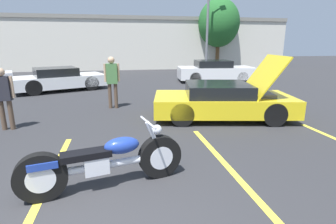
% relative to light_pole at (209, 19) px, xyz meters
% --- Properties ---
extents(parking_stripe_middle, '(0.12, 4.76, 0.01)m').
position_rel_light_pole_xyz_m(parking_stripe_middle, '(-8.18, -16.20, -4.01)').
color(parking_stripe_middle, yellow).
rests_on(parking_stripe_middle, ground).
extents(parking_stripe_back, '(0.12, 4.76, 0.01)m').
position_rel_light_pole_xyz_m(parking_stripe_back, '(-5.09, -16.20, -4.01)').
color(parking_stripe_back, yellow).
rests_on(parking_stripe_back, ground).
extents(far_building, '(32.00, 4.20, 4.40)m').
position_rel_light_pole_xyz_m(far_building, '(-7.60, 4.70, -1.68)').
color(far_building, beige).
rests_on(far_building, ground).
extents(light_pole, '(1.21, 0.28, 7.27)m').
position_rel_light_pole_xyz_m(light_pole, '(0.00, 0.00, 0.00)').
color(light_pole, slate).
rests_on(light_pole, ground).
extents(tree_background, '(3.48, 3.48, 5.88)m').
position_rel_light_pole_xyz_m(tree_background, '(1.70, 2.23, -0.15)').
color(tree_background, brown).
rests_on(tree_background, ground).
extents(motorcycle, '(2.49, 0.84, 1.00)m').
position_rel_light_pole_xyz_m(motorcycle, '(-7.24, -16.14, -3.59)').
color(motorcycle, black).
rests_on(motorcycle, ground).
extents(show_car_hood_open, '(4.32, 2.62, 1.86)m').
position_rel_light_pole_xyz_m(show_car_hood_open, '(-3.91, -12.73, -3.48)').
color(show_car_hood_open, yellow).
rests_on(show_car_hood_open, ground).
extents(parked_car_mid_row, '(4.39, 3.12, 1.09)m').
position_rel_light_pole_xyz_m(parked_car_mid_row, '(-9.71, -6.74, -3.48)').
color(parked_car_mid_row, white).
rests_on(parked_car_mid_row, ground).
extents(parked_car_right_row, '(4.52, 2.37, 1.23)m').
position_rel_light_pole_xyz_m(parked_car_right_row, '(-1.31, -5.18, -3.42)').
color(parked_car_right_row, white).
rests_on(parked_car_right_row, ground).
extents(spectator_near_motorcycle, '(0.52, 0.23, 1.76)m').
position_rel_light_pole_xyz_m(spectator_near_motorcycle, '(-7.17, -10.84, -2.96)').
color(spectator_near_motorcycle, brown).
rests_on(spectator_near_motorcycle, ground).
extents(spectator_midground, '(0.52, 0.21, 1.60)m').
position_rel_light_pole_xyz_m(spectator_midground, '(-9.85, -12.73, -3.07)').
color(spectator_midground, brown).
rests_on(spectator_midground, ground).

